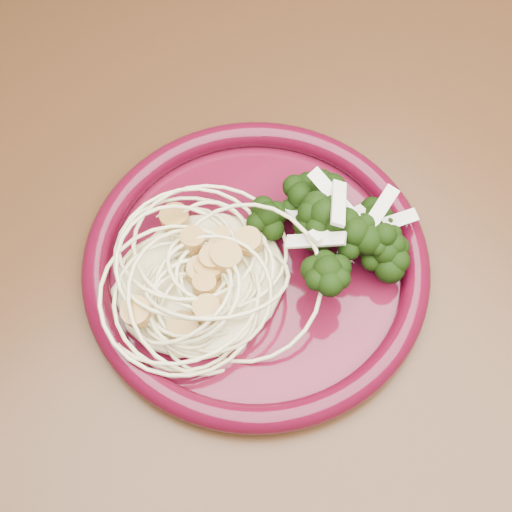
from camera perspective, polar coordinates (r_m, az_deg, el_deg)
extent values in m
plane|color=brown|center=(1.26, -1.43, -14.65)|extent=(3.50, 3.50, 0.00)
cube|color=#472814|center=(0.58, -3.02, 2.97)|extent=(1.20, 0.80, 0.04)
cylinder|color=#472814|center=(1.28, 10.13, 17.37)|extent=(0.06, 0.06, 0.71)
cylinder|color=#4B0A1B|center=(0.53, 0.00, -0.88)|extent=(0.30, 0.30, 0.01)
torus|color=#4B0719|center=(0.53, 0.00, -0.46)|extent=(0.31, 0.31, 0.02)
ellipsoid|color=#F1E9AC|center=(0.51, -4.40, -1.62)|extent=(0.15, 0.14, 0.03)
ellipsoid|color=black|center=(0.52, 5.26, 2.38)|extent=(0.11, 0.15, 0.05)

